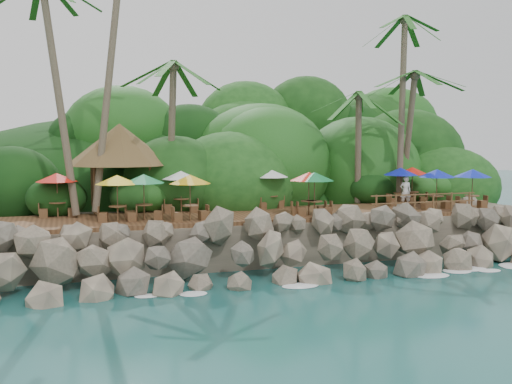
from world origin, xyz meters
name	(u,v)px	position (x,y,z in m)	size (l,w,h in m)	color
ground	(300,285)	(0.00, 0.00, 0.00)	(140.00, 140.00, 0.00)	#19514F
land_base	(211,214)	(0.00, 16.00, 1.05)	(32.00, 25.20, 2.10)	gray
jungle_hill	(189,215)	(0.00, 23.50, 0.00)	(44.80, 28.00, 15.40)	#143811
seawall	(283,250)	(0.00, 2.00, 1.15)	(29.00, 4.00, 2.30)	gray
terrace	(256,215)	(0.00, 6.00, 2.20)	(26.00, 5.00, 0.20)	brown
jungle_foliage	(214,232)	(0.00, 15.00, 0.00)	(44.00, 16.00, 12.00)	#143811
foam_line	(297,283)	(0.00, 0.30, 0.03)	(25.20, 0.80, 0.06)	white
palms	(262,29)	(1.17, 8.62, 12.00)	(25.83, 7.20, 15.11)	brown
palapa	(120,144)	(-6.42, 9.66, 5.79)	(5.61, 5.61, 4.60)	brown
dining_clusters	(283,178)	(1.43, 5.86, 4.09)	(23.39, 5.19, 2.15)	brown
railing	(424,201)	(8.32, 3.65, 2.91)	(6.10, 0.10, 1.00)	brown
waiter	(405,191)	(8.94, 6.43, 3.15)	(0.62, 0.41, 1.70)	white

